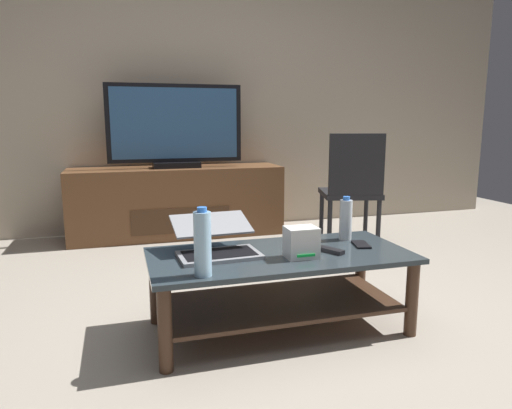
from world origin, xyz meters
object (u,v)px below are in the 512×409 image
at_px(television, 175,128).
at_px(water_bottle_near, 346,219).
at_px(cell_phone, 361,245).
at_px(tv_remote, 329,250).
at_px(media_cabinet, 177,202).
at_px(water_bottle_far, 203,244).
at_px(dining_chair, 352,186).
at_px(laptop, 216,242).
at_px(coffee_table, 280,277).
at_px(router_box, 301,242).

xyz_separation_m(television, water_bottle_near, (0.66, -1.89, -0.46)).
bearing_deg(cell_phone, tv_remote, -150.47).
xyz_separation_m(media_cabinet, water_bottle_far, (-0.18, -2.28, 0.22)).
bearing_deg(dining_chair, media_cabinet, 145.75).
distance_m(media_cabinet, laptop, 1.99).
bearing_deg(cell_phone, television, 122.30).
distance_m(coffee_table, router_box, 0.23).
bearing_deg(laptop, cell_phone, -5.17).
relative_size(dining_chair, cell_phone, 6.60).
xyz_separation_m(dining_chair, water_bottle_far, (-1.44, -1.42, 0.01)).
height_order(television, tv_remote, television).
height_order(coffee_table, router_box, router_box).
distance_m(media_cabinet, dining_chair, 1.54).
bearing_deg(laptop, media_cabinet, 88.25).
distance_m(coffee_table, water_bottle_far, 0.54).
distance_m(coffee_table, media_cabinet, 2.07).
distance_m(laptop, cell_phone, 0.75).
distance_m(media_cabinet, router_box, 2.18).
bearing_deg(dining_chair, cell_phone, -116.04).
relative_size(coffee_table, water_bottle_near, 5.37).
distance_m(water_bottle_near, tv_remote, 0.29).
bearing_deg(dining_chair, laptop, -139.76).
relative_size(coffee_table, tv_remote, 7.87).
xyz_separation_m(laptop, cell_phone, (0.74, -0.07, -0.05)).
height_order(water_bottle_near, water_bottle_far, water_bottle_far).
bearing_deg(router_box, tv_remote, 15.78).
relative_size(television, water_bottle_near, 4.92).
height_order(dining_chair, tv_remote, dining_chair).
bearing_deg(coffee_table, laptop, 165.37).
distance_m(coffee_table, water_bottle_near, 0.50).
height_order(dining_chair, water_bottle_far, dining_chair).
bearing_deg(media_cabinet, coffee_table, -83.38).
bearing_deg(router_box, media_cabinet, 98.18).
distance_m(dining_chair, laptop, 1.74).
bearing_deg(media_cabinet, water_bottle_far, -94.42).
distance_m(coffee_table, cell_phone, 0.46).
height_order(dining_chair, laptop, dining_chair).
xyz_separation_m(television, dining_chair, (1.26, -0.84, -0.44)).
height_order(television, dining_chair, television).
xyz_separation_m(coffee_table, water_bottle_far, (-0.42, -0.22, 0.26)).
distance_m(router_box, cell_phone, 0.39).
bearing_deg(media_cabinet, water_bottle_near, -70.92).
relative_size(coffee_table, media_cabinet, 0.68).
relative_size(router_box, water_bottle_near, 0.62).
bearing_deg(router_box, dining_chair, 53.59).
relative_size(media_cabinet, water_bottle_near, 7.88).
height_order(television, cell_phone, television).
relative_size(laptop, router_box, 2.72).
distance_m(water_bottle_near, cell_phone, 0.17).
relative_size(laptop, cell_phone, 2.84).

